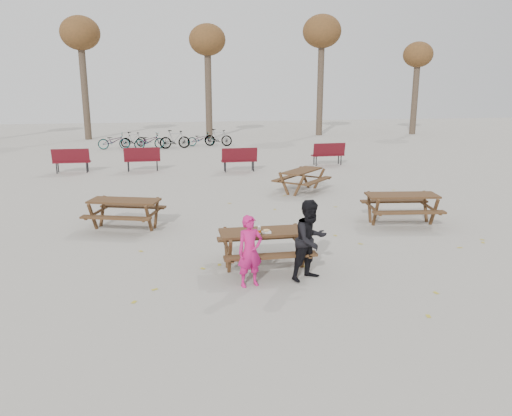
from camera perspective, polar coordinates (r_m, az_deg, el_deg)
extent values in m
plane|color=gray|center=(10.25, 0.99, -6.78)|extent=(80.00, 80.00, 0.00)
cube|color=#352113|center=(10.01, 1.01, -2.76)|extent=(1.80, 0.70, 0.05)
cube|color=#352113|center=(9.54, 1.70, -5.51)|extent=(1.80, 0.25, 0.05)
cube|color=#352113|center=(10.66, 0.38, -3.38)|extent=(1.80, 0.25, 0.05)
cylinder|color=#352113|center=(9.74, -3.01, -5.65)|extent=(0.08, 0.08, 0.73)
cylinder|color=#352113|center=(10.30, -3.43, -4.54)|extent=(0.08, 0.08, 0.73)
cylinder|color=#352113|center=(10.02, 5.56, -5.13)|extent=(0.08, 0.08, 0.73)
cylinder|color=#352113|center=(10.57, 4.69, -4.08)|extent=(0.08, 0.08, 0.73)
cube|color=silver|center=(9.84, 1.19, -2.80)|extent=(0.18, 0.11, 0.03)
ellipsoid|color=tan|center=(9.83, 1.19, -2.56)|extent=(0.14, 0.06, 0.05)
cylinder|color=silver|center=(9.77, 0.37, -2.57)|extent=(0.06, 0.06, 0.15)
cylinder|color=orange|center=(9.78, 0.37, -2.67)|extent=(0.07, 0.07, 0.05)
cylinder|color=white|center=(9.75, 0.37, -2.09)|extent=(0.03, 0.03, 0.02)
imported|color=#C11868|center=(9.13, -0.69, -4.96)|extent=(0.55, 0.43, 1.34)
imported|color=black|center=(9.47, 6.25, -3.66)|extent=(0.94, 0.87, 1.56)
imported|color=black|center=(29.65, -15.93, 7.38)|extent=(1.80, 0.72, 0.93)
imported|color=black|center=(30.32, -13.85, 7.61)|extent=(1.53, 0.87, 0.89)
imported|color=black|center=(29.25, -12.09, 7.52)|extent=(1.86, 1.13, 0.92)
imported|color=black|center=(29.19, -9.26, 7.76)|extent=(1.81, 0.76, 1.05)
imported|color=black|center=(30.23, -6.34, 7.86)|extent=(1.62, 0.67, 0.83)
imported|color=black|center=(30.07, -4.35, 8.03)|extent=(1.73, 0.95, 1.00)
cylinder|color=#382B21|center=(35.28, -18.98, 12.53)|extent=(0.44, 0.44, 6.30)
ellipsoid|color=brown|center=(35.41, -19.47, 18.35)|extent=(2.52, 2.52, 2.14)
cylinder|color=#382B21|center=(34.03, -5.45, 12.88)|extent=(0.44, 0.44, 5.95)
ellipsoid|color=brown|center=(34.13, -5.59, 18.60)|extent=(2.38, 2.38, 2.02)
cylinder|color=#382B21|center=(36.55, 7.35, 13.46)|extent=(0.44, 0.44, 6.65)
ellipsoid|color=brown|center=(36.71, 7.55, 19.40)|extent=(2.66, 2.66, 2.26)
cylinder|color=#382B21|center=(38.77, 17.69, 11.92)|extent=(0.44, 0.44, 5.25)
ellipsoid|color=brown|center=(38.81, 18.03, 16.34)|extent=(2.10, 2.10, 1.79)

